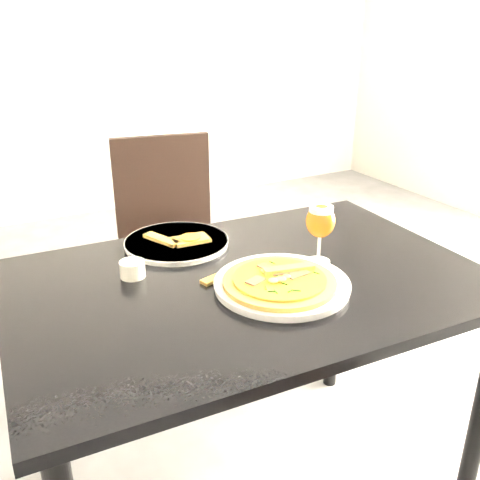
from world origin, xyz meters
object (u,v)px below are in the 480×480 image
pizza (280,281)px  chair_far (171,240)px  beer_glass (321,221)px  dining_table (249,308)px

pizza → chair_far: bearing=84.9°
chair_far → beer_glass: (0.09, -0.88, 0.36)m
dining_table → pizza: size_ratio=4.46×
chair_far → beer_glass: 0.95m
beer_glass → chair_far: bearing=96.1°
chair_far → beer_glass: bearing=-73.4°
dining_table → beer_glass: (0.21, -0.01, 0.21)m
dining_table → beer_glass: beer_glass is taller
pizza → dining_table: bearing=107.6°
dining_table → chair_far: size_ratio=1.34×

